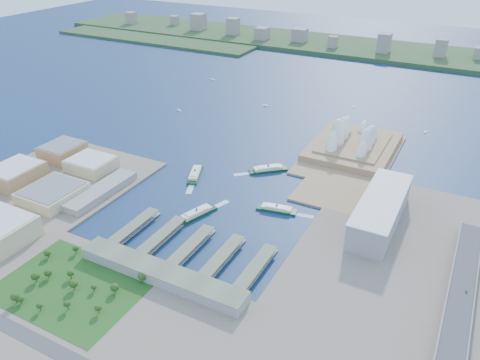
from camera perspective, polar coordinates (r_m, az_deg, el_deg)
The scene contains 24 objects.
ground at distance 614.42m, azimuth -3.19°, elevation -4.35°, with size 3000.00×3000.00×0.00m, color #0E2042.
west_land at distance 702.19m, azimuth -25.70°, elevation -2.75°, with size 220.00×390.00×3.00m, color #796B5D.
south_land at distance 486.83m, azimuth -16.43°, elevation -16.13°, with size 720.00×180.00×3.00m, color #796B5D.
east_land at distance 513.25m, azimuth 18.07°, elevation -13.64°, with size 240.00×500.00×3.00m, color #796B5D.
peninsula at distance 790.56m, azimuth 13.36°, elevation 3.03°, with size 135.00×220.00×3.00m, color #947551.
far_shore at distance 1480.10m, azimuth 17.23°, elevation 14.81°, with size 2200.00×260.00×12.00m, color #2D4926.
opera_house at distance 796.58m, azimuth 13.84°, elevation 5.59°, with size 134.00×180.00×58.00m, color white, non-canonical shape.
toaster_building at distance 610.97m, azimuth 16.74°, elevation -3.62°, with size 45.00×155.00×35.00m, color gray.
expressway at distance 500.89m, azimuth 24.86°, elevation -15.33°, with size 26.00×340.00×11.85m, color gray, non-canonical shape.
west_buildings at distance 712.53m, azimuth -23.83°, elevation -0.45°, with size 200.00×280.00×27.00m, color #A77F53, non-canonical shape.
ferry_wharves at distance 554.16m, azimuth -5.94°, elevation -8.07°, with size 184.00×90.00×9.30m, color #576149, non-canonical shape.
terminal_building at distance 513.66m, azimuth -9.59°, elevation -11.22°, with size 200.00×28.00×12.00m, color gray.
park at distance 525.51m, azimuth -19.98°, elevation -11.50°, with size 150.00×110.00×16.00m, color #194714, non-canonical shape.
far_skyline at distance 1453.73m, azimuth 17.25°, elevation 15.94°, with size 1900.00×140.00×55.00m, color gray, non-canonical shape.
ferry_a at distance 708.31m, azimuth -5.49°, elevation 0.92°, with size 14.85×58.34×11.03m, color #0E3920, non-canonical shape.
ferry_b at distance 719.67m, azimuth 3.45°, elevation 1.49°, with size 15.01×58.99×11.15m, color #0E3920, non-canonical shape.
ferry_c at distance 612.58m, azimuth -5.31°, elevation -3.93°, with size 15.03×59.06×11.17m, color #0E3920, non-canonical shape.
ferry_d at distance 622.30m, azimuth 4.49°, elevation -3.37°, with size 13.66×53.68×10.15m, color #0E3920, non-canonical shape.
boat_a at distance 968.55m, azimuth -7.42°, elevation 8.44°, with size 3.19×12.77×2.46m, color white, non-canonical shape.
boat_b at distance 987.83m, azimuth 3.09°, elevation 9.07°, with size 3.69×10.55×2.85m, color white, non-canonical shape.
boat_c at distance 920.68m, azimuth 21.67°, elevation 5.47°, with size 3.26×11.19×2.52m, color white, non-canonical shape.
boat_d at distance 1163.08m, azimuth -3.38°, elevation 12.16°, with size 3.78×17.29×2.92m, color white, non-canonical shape.
boat_e at distance 1008.03m, azimuth 13.68°, elevation 8.69°, with size 3.10×9.74×2.39m, color white, non-canonical shape.
car_c at distance 527.40m, azimuth 25.87°, elevation -12.12°, with size 1.82×4.48×1.30m, color slate.
Camera 1 is at (269.70, -437.14, 337.16)m, focal length 35.00 mm.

